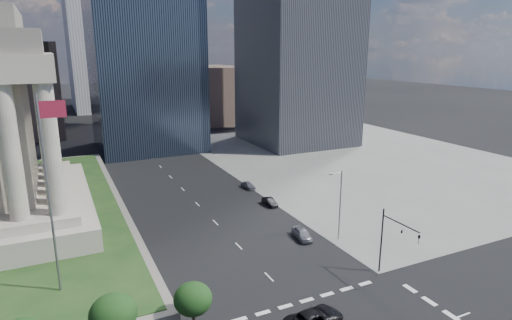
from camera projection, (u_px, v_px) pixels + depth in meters
ground at (139, 144)px, 119.84m from camera, size 500.00×500.00×0.00m
sidewalk_ne at (362, 159)px, 104.09m from camera, size 68.00×90.00×0.03m
flagpole at (49, 185)px, 41.05m from camera, size 2.52×0.24×20.00m
midrise_glass at (142, 33)px, 108.80m from camera, size 26.00×26.00×60.00m
building_filler_ne at (210, 94)px, 156.90m from camera, size 20.00×30.00×20.00m
building_filler_nw at (17, 90)px, 130.02m from camera, size 24.00×30.00×28.00m
traffic_signal_ne at (393, 237)px, 48.35m from camera, size 0.30×5.74×8.00m
street_lamp_north at (339, 201)px, 58.47m from camera, size 2.13×0.22×10.00m
pickup_truck at (314, 318)px, 40.88m from camera, size 6.25×3.33×1.67m
parked_sedan_near at (302, 233)px, 59.95m from camera, size 2.53×4.71×1.52m
parked_sedan_mid at (270, 202)px, 72.82m from camera, size 3.79×1.35×1.25m
parked_sedan_far at (248, 185)px, 81.66m from camera, size 3.83×1.74×1.27m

